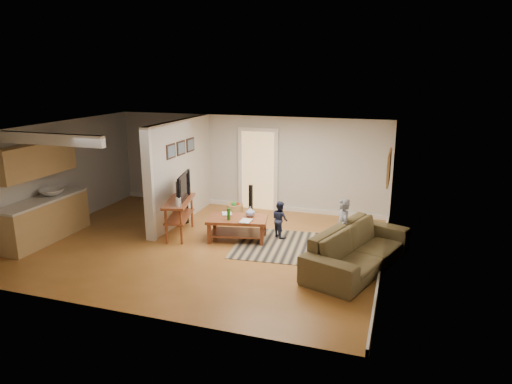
% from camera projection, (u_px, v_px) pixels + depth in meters
% --- Properties ---
extents(ground, '(7.50, 7.50, 0.00)m').
position_uv_depth(ground, '(203.00, 245.00, 9.85)').
color(ground, brown).
rests_on(ground, ground).
extents(room_shell, '(7.54, 6.02, 2.52)m').
position_uv_depth(room_shell, '(166.00, 171.00, 10.19)').
color(room_shell, silver).
rests_on(room_shell, ground).
extents(area_rug, '(2.78, 2.14, 0.01)m').
position_uv_depth(area_rug, '(297.00, 247.00, 9.72)').
color(area_rug, black).
rests_on(area_rug, ground).
extents(sofa, '(1.88, 2.87, 0.78)m').
position_uv_depth(sofa, '(357.00, 268.00, 8.70)').
color(sofa, '#473D23').
rests_on(sofa, ground).
extents(coffee_table, '(1.42, 1.01, 0.77)m').
position_uv_depth(coffee_table, '(238.00, 223.00, 10.05)').
color(coffee_table, '#5F2E16').
rests_on(coffee_table, ground).
extents(tv_console, '(0.80, 1.40, 1.13)m').
position_uv_depth(tv_console, '(180.00, 203.00, 10.24)').
color(tv_console, '#5F2E16').
rests_on(tv_console, ground).
extents(speaker_left, '(0.11, 0.11, 0.96)m').
position_uv_depth(speaker_left, '(186.00, 204.00, 11.13)').
color(speaker_left, black).
rests_on(speaker_left, ground).
extents(speaker_right, '(0.09, 0.09, 0.88)m').
position_uv_depth(speaker_right, '(251.00, 202.00, 11.48)').
color(speaker_right, black).
rests_on(speaker_right, ground).
extents(toy_basket, '(0.42, 0.42, 0.37)m').
position_uv_depth(toy_basket, '(235.00, 209.00, 11.86)').
color(toy_basket, '#A88748').
rests_on(toy_basket, ground).
extents(child, '(0.44, 0.52, 1.21)m').
position_uv_depth(child, '(341.00, 257.00, 9.20)').
color(child, gray).
rests_on(child, ground).
extents(toddler, '(0.51, 0.51, 0.84)m').
position_uv_depth(toddler, '(280.00, 237.00, 10.31)').
color(toddler, '#1E243F').
rests_on(toddler, ground).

